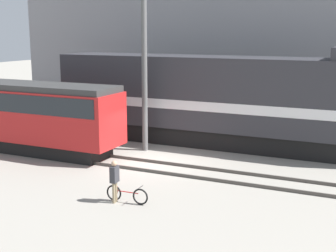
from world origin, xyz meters
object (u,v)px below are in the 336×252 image
Objects in this scene: freight_locomotive at (216,99)px; utility_pole_left at (144,56)px; streetcar at (20,112)px; bicycle at (127,195)px; person at (115,177)px.

utility_pole_left is (-2.95, -2.70, 2.36)m from freight_locomotive.
utility_pole_left is at bearing -137.55° from freight_locomotive.
streetcar is 10.05m from bicycle.
person is at bearing -28.33° from streetcar.
freight_locomotive is 10.39m from streetcar.
utility_pole_left is (-2.96, 7.09, 4.60)m from bicycle.
freight_locomotive is at bearing 42.45° from utility_pole_left.
bicycle is at bearing -89.94° from freight_locomotive.
streetcar is 6.70× the size of bicycle.
bicycle is (8.87, -4.39, -1.74)m from streetcar.
bicycle is 8.95m from utility_pole_left.
utility_pole_left is at bearing 112.66° from bicycle.
freight_locomotive is 1.84× the size of utility_pole_left.
freight_locomotive is 4.64m from utility_pole_left.
streetcar is at bearing 153.66° from bicycle.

